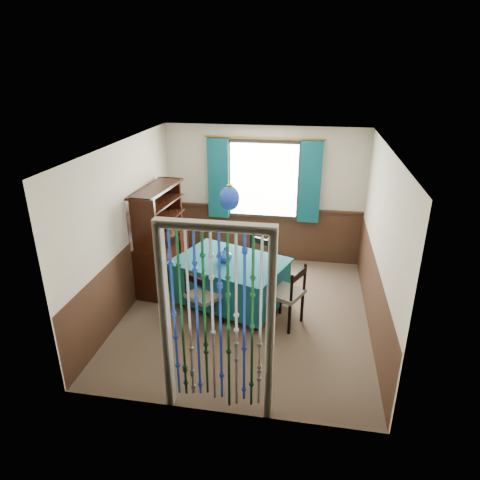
% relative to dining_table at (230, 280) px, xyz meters
% --- Properties ---
extents(floor, '(4.00, 4.00, 0.00)m').
position_rel_dining_table_xyz_m(floor, '(0.27, -0.18, -0.44)').
color(floor, brown).
rests_on(floor, ground).
extents(ceiling, '(4.00, 4.00, 0.00)m').
position_rel_dining_table_xyz_m(ceiling, '(0.27, -0.18, 2.06)').
color(ceiling, silver).
rests_on(ceiling, ground).
extents(wall_back, '(3.60, 0.00, 3.60)m').
position_rel_dining_table_xyz_m(wall_back, '(0.27, 1.82, 0.81)').
color(wall_back, beige).
rests_on(wall_back, ground).
extents(wall_front, '(3.60, 0.00, 3.60)m').
position_rel_dining_table_xyz_m(wall_front, '(0.27, -2.18, 0.81)').
color(wall_front, beige).
rests_on(wall_front, ground).
extents(wall_left, '(0.00, 4.00, 4.00)m').
position_rel_dining_table_xyz_m(wall_left, '(-1.53, -0.18, 0.81)').
color(wall_left, beige).
rests_on(wall_left, ground).
extents(wall_right, '(0.00, 4.00, 4.00)m').
position_rel_dining_table_xyz_m(wall_right, '(2.07, -0.18, 0.81)').
color(wall_right, beige).
rests_on(wall_right, ground).
extents(wainscot_back, '(3.60, 0.00, 3.60)m').
position_rel_dining_table_xyz_m(wainscot_back, '(0.27, 1.81, 0.06)').
color(wainscot_back, '#3A2216').
rests_on(wainscot_back, ground).
extents(wainscot_front, '(3.60, 0.00, 3.60)m').
position_rel_dining_table_xyz_m(wainscot_front, '(0.27, -2.16, 0.06)').
color(wainscot_front, '#3A2216').
rests_on(wainscot_front, ground).
extents(wainscot_left, '(0.00, 4.00, 4.00)m').
position_rel_dining_table_xyz_m(wainscot_left, '(-1.51, -0.18, 0.06)').
color(wainscot_left, '#3A2216').
rests_on(wainscot_left, ground).
extents(wainscot_right, '(0.00, 4.00, 4.00)m').
position_rel_dining_table_xyz_m(wainscot_right, '(2.06, -0.18, 0.06)').
color(wainscot_right, '#3A2216').
rests_on(wainscot_right, ground).
extents(window, '(1.32, 0.12, 1.42)m').
position_rel_dining_table_xyz_m(window, '(0.27, 1.77, 1.11)').
color(window, black).
rests_on(window, wall_back).
extents(doorway, '(1.16, 0.12, 2.18)m').
position_rel_dining_table_xyz_m(doorway, '(0.27, -2.12, 0.61)').
color(doorway, silver).
rests_on(doorway, ground).
extents(dining_table, '(1.87, 1.58, 0.77)m').
position_rel_dining_table_xyz_m(dining_table, '(0.00, 0.00, 0.00)').
color(dining_table, '#0F4551').
rests_on(dining_table, floor).
extents(chair_near, '(0.59, 0.58, 0.87)m').
position_rel_dining_table_xyz_m(chair_near, '(-0.28, -0.58, 0.02)').
color(chair_near, black).
rests_on(chair_near, floor).
extents(chair_far, '(0.56, 0.55, 0.86)m').
position_rel_dining_table_xyz_m(chair_far, '(0.28, 0.67, 0.01)').
color(chair_far, black).
rests_on(chair_far, floor).
extents(chair_left, '(0.56, 0.57, 0.92)m').
position_rel_dining_table_xyz_m(chair_left, '(-0.88, 0.36, 0.04)').
color(chair_left, black).
rests_on(chair_left, floor).
extents(chair_right, '(0.59, 0.60, 0.93)m').
position_rel_dining_table_xyz_m(chair_right, '(0.89, -0.36, 0.05)').
color(chair_right, black).
rests_on(chair_right, floor).
extents(sideboard, '(0.57, 1.33, 1.69)m').
position_rel_dining_table_xyz_m(sideboard, '(-1.28, 0.52, 0.15)').
color(sideboard, black).
rests_on(sideboard, floor).
extents(pendant_lamp, '(0.29, 0.29, 0.93)m').
position_rel_dining_table_xyz_m(pendant_lamp, '(-0.00, 0.00, 1.30)').
color(pendant_lamp, olive).
rests_on(pendant_lamp, ceiling).
extents(vase_table, '(0.23, 0.23, 0.20)m').
position_rel_dining_table_xyz_m(vase_table, '(-0.07, -0.03, 0.42)').
color(vase_table, '#1736A0').
rests_on(vase_table, dining_table).
extents(bowl_shelf, '(0.29, 0.29, 0.06)m').
position_rel_dining_table_xyz_m(bowl_shelf, '(-1.22, 0.19, 0.74)').
color(bowl_shelf, beige).
rests_on(bowl_shelf, sideboard).
extents(vase_sideboard, '(0.21, 0.21, 0.19)m').
position_rel_dining_table_xyz_m(vase_sideboard, '(-1.22, 0.87, 0.50)').
color(vase_sideboard, beige).
rests_on(vase_sideboard, sideboard).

